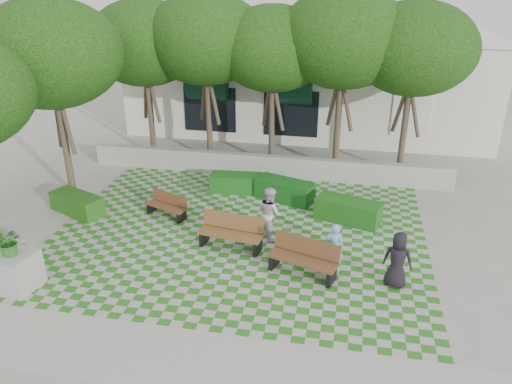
% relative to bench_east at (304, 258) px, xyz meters
% --- Properties ---
extents(ground, '(90.00, 90.00, 0.00)m').
position_rel_bench_east_xyz_m(ground, '(-2.32, 0.75, -0.51)').
color(ground, gray).
rests_on(ground, ground).
extents(lawn, '(12.00, 12.00, 0.00)m').
position_rel_bench_east_xyz_m(lawn, '(-2.32, 1.75, -0.50)').
color(lawn, '#2B721E').
rests_on(lawn, ground).
extents(sidewalk_south, '(16.00, 2.00, 0.01)m').
position_rel_bench_east_xyz_m(sidewalk_south, '(-2.32, -3.95, -0.50)').
color(sidewalk_south, '#9E9B93').
rests_on(sidewalk_south, ground).
extents(sidewalk_west, '(2.00, 12.00, 0.01)m').
position_rel_bench_east_xyz_m(sidewalk_west, '(-9.52, 1.75, -0.50)').
color(sidewalk_west, '#9E9B93').
rests_on(sidewalk_west, ground).
extents(retaining_wall, '(15.00, 0.36, 0.90)m').
position_rel_bench_east_xyz_m(retaining_wall, '(-2.32, 6.95, -0.06)').
color(retaining_wall, '#9E9B93').
rests_on(retaining_wall, ground).
extents(bench_east, '(2.10, 1.24, 1.05)m').
position_rel_bench_east_xyz_m(bench_east, '(0.00, 0.00, 0.00)').
color(bench_east, '#55341D').
rests_on(bench_east, ground).
extents(bench_mid, '(2.10, 0.97, 1.06)m').
position_rel_bench_east_xyz_m(bench_mid, '(-2.36, 1.04, 0.00)').
color(bench_mid, brown).
rests_on(bench_mid, ground).
extents(bench_west, '(1.64, 1.05, 0.82)m').
position_rel_bench_east_xyz_m(bench_west, '(-5.07, 2.68, -0.11)').
color(bench_west, '#57341E').
rests_on(bench_west, ground).
extents(hedge_east, '(2.35, 1.50, 0.77)m').
position_rel_bench_east_xyz_m(hedge_east, '(1.16, 3.53, -0.12)').
color(hedge_east, '#174D14').
rests_on(hedge_east, ground).
extents(hedge_midright, '(2.33, 1.55, 0.76)m').
position_rel_bench_east_xyz_m(hedge_midright, '(-1.22, 4.80, -0.13)').
color(hedge_midright, '#134817').
rests_on(hedge_midright, ground).
extents(hedge_midleft, '(2.04, 0.94, 0.69)m').
position_rel_bench_east_xyz_m(hedge_midleft, '(-3.17, 5.20, -0.16)').
color(hedge_midleft, '#155116').
rests_on(hedge_midleft, ground).
extents(hedge_west, '(2.18, 1.53, 0.71)m').
position_rel_bench_east_xyz_m(hedge_west, '(-8.29, 2.29, -0.15)').
color(hedge_west, '#1C4C14').
rests_on(hedge_west, ground).
extents(planter_front, '(1.16, 1.16, 1.84)m').
position_rel_bench_east_xyz_m(planter_front, '(-7.59, -2.16, 0.24)').
color(planter_front, '#9E9B93').
rests_on(planter_front, ground).
extents(planter_back, '(0.92, 0.92, 1.49)m').
position_rel_bench_east_xyz_m(planter_back, '(-8.34, -1.63, -0.01)').
color(planter_back, '#9E9B93').
rests_on(planter_back, ground).
extents(person_blue, '(0.60, 0.44, 1.51)m').
position_rel_bench_east_xyz_m(person_blue, '(0.83, 0.35, 0.25)').
color(person_blue, '#77B1D9').
rests_on(person_blue, ground).
extents(person_dark, '(0.89, 0.68, 1.63)m').
position_rel_bench_east_xyz_m(person_dark, '(2.54, -0.09, 0.31)').
color(person_dark, black).
rests_on(person_dark, ground).
extents(person_white, '(1.05, 1.09, 1.77)m').
position_rel_bench_east_xyz_m(person_white, '(-1.29, 1.86, 0.38)').
color(person_white, silver).
rests_on(person_white, ground).
extents(tree_row, '(17.70, 13.40, 7.41)m').
position_rel_bench_east_xyz_m(tree_row, '(-4.18, 6.71, 4.67)').
color(tree_row, '#47382B').
rests_on(tree_row, ground).
extents(building, '(18.00, 8.92, 5.15)m').
position_rel_bench_east_xyz_m(building, '(-1.38, 14.83, 2.01)').
color(building, silver).
rests_on(building, ground).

